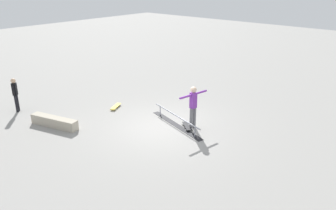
{
  "coord_description": "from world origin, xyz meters",
  "views": [
    {
      "loc": [
        -7.95,
        8.87,
        5.54
      ],
      "look_at": [
        -0.28,
        0.01,
        1.0
      ],
      "focal_mm": 36.07,
      "sensor_mm": 36.0,
      "label": 1
    }
  ],
  "objects": [
    {
      "name": "skate_ledge",
      "position": [
        3.24,
        2.71,
        0.19
      ],
      "size": [
        2.1,
        0.9,
        0.39
      ],
      "primitive_type": "cube",
      "rotation": [
        0.0,
        0.0,
        0.27
      ],
      "color": "#B2A893",
      "rests_on": "ground_plane"
    },
    {
      "name": "bystander_black_shirt",
      "position": [
        5.84,
        2.88,
        0.84
      ],
      "size": [
        0.28,
        0.28,
        1.48
      ],
      "rotation": [
        0.0,
        0.0,
        5.5
      ],
      "color": "black",
      "rests_on": "ground_plane"
    },
    {
      "name": "grind_rail",
      "position": [
        -0.28,
        -0.49,
        0.19
      ],
      "size": [
        3.13,
        1.14,
        0.43
      ],
      "rotation": [
        0.0,
        0.0,
        -0.29
      ],
      "color": "black",
      "rests_on": "ground_plane"
    },
    {
      "name": "loose_skateboard_yellow",
      "position": [
        2.93,
        -0.15,
        0.07
      ],
      "size": [
        0.53,
        0.81,
        0.09
      ],
      "rotation": [
        0.0,
        0.0,
        2.02
      ],
      "color": "yellow",
      "rests_on": "ground_plane"
    },
    {
      "name": "skateboard_main",
      "position": [
        -0.74,
        -0.57,
        0.07
      ],
      "size": [
        0.75,
        0.65,
        0.09
      ],
      "rotation": [
        0.0,
        0.0,
        5.61
      ],
      "color": "black",
      "rests_on": "ground_plane"
    },
    {
      "name": "ground_plane",
      "position": [
        0.0,
        0.0,
        0.0
      ],
      "size": [
        60.0,
        60.0,
        0.0
      ],
      "primitive_type": "plane",
      "color": "gray"
    },
    {
      "name": "skater_main",
      "position": [
        -0.94,
        -0.67,
        0.98
      ],
      "size": [
        0.29,
        1.36,
        1.69
      ],
      "rotation": [
        0.0,
        0.0,
        1.42
      ],
      "color": "slate",
      "rests_on": "ground_plane"
    }
  ]
}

